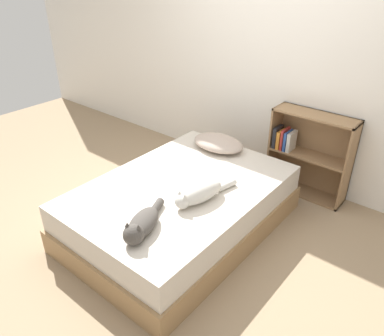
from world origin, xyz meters
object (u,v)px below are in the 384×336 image
object	(u,v)px
cat_light	(200,193)
cat_dark	(141,225)
bed	(181,207)
pillow	(218,143)
bookshelf	(308,152)

from	to	relation	value
cat_light	cat_dark	size ratio (longest dim) A/B	1.16
bed	cat_dark	distance (m)	0.74
pillow	cat_light	bearing A→B (deg)	-62.90
bed	pillow	size ratio (longest dim) A/B	3.61
bed	cat_dark	xyz separation A→B (m)	(0.20, -0.65, 0.29)
pillow	cat_light	size ratio (longest dim) A/B	0.88
cat_dark	bed	bearing A→B (deg)	175.22
pillow	cat_light	xyz separation A→B (m)	(0.44, -0.85, 0.01)
bookshelf	cat_light	bearing A→B (deg)	-101.83
bed	cat_light	distance (m)	0.42
cat_light	cat_dark	xyz separation A→B (m)	(-0.07, -0.56, -0.01)
cat_light	bookshelf	bearing A→B (deg)	179.20
pillow	bookshelf	xyz separation A→B (m)	(0.73, 0.53, -0.07)
cat_dark	bookshelf	size ratio (longest dim) A/B	0.61
cat_dark	cat_light	bearing A→B (deg)	150.94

